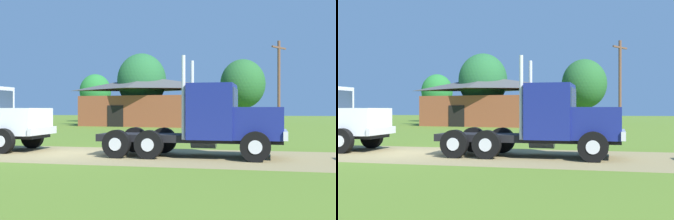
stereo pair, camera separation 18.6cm
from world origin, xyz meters
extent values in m
plane|color=#577524|center=(0.00, 0.00, 0.00)|extent=(200.00, 200.00, 0.00)
cube|color=#8F7E51|center=(0.00, 0.00, 0.00)|extent=(120.00, 6.01, 0.01)
cube|color=black|center=(4.87, 0.13, 0.72)|extent=(7.06, 1.60, 0.28)
cube|color=navy|center=(7.51, 0.09, 1.31)|extent=(1.78, 1.98, 1.18)
cube|color=silver|center=(8.44, 0.07, 0.90)|extent=(0.19, 2.15, 0.32)
cube|color=navy|center=(5.80, 0.11, 1.75)|extent=(1.70, 2.26, 2.05)
cube|color=#2D3D4C|center=(6.66, 0.10, 2.16)|extent=(0.07, 1.86, 0.90)
cylinder|color=silver|center=(4.86, 1.01, 2.25)|extent=(0.14, 0.14, 3.07)
cylinder|color=silver|center=(4.84, -0.76, 2.25)|extent=(0.14, 0.14, 3.07)
cylinder|color=silver|center=(5.32, 1.10, 0.50)|extent=(1.01, 0.54, 0.52)
cylinder|color=black|center=(7.44, 1.20, 0.53)|extent=(1.06, 0.32, 1.06)
cylinder|color=silver|center=(7.44, 1.36, 0.53)|extent=(0.48, 0.05, 0.48)
cylinder|color=black|center=(7.41, -1.03, 0.53)|extent=(1.06, 0.32, 1.06)
cylinder|color=silver|center=(7.40, -1.19, 0.53)|extent=(0.48, 0.05, 0.48)
cylinder|color=black|center=(2.36, 1.28, 0.53)|extent=(1.06, 0.32, 1.06)
cylinder|color=silver|center=(2.37, 1.44, 0.53)|extent=(0.48, 0.05, 0.48)
cylinder|color=black|center=(2.33, -0.95, 0.53)|extent=(1.06, 0.32, 1.06)
cylinder|color=silver|center=(2.33, -1.11, 0.53)|extent=(0.48, 0.05, 0.48)
cylinder|color=black|center=(3.61, 1.26, 0.53)|extent=(1.06, 0.32, 1.06)
cylinder|color=silver|center=(3.62, 1.42, 0.53)|extent=(0.48, 0.05, 0.48)
cylinder|color=black|center=(3.58, -0.97, 0.53)|extent=(1.06, 0.32, 1.06)
cylinder|color=silver|center=(3.58, -1.13, 0.53)|extent=(0.48, 0.05, 0.48)
cube|color=white|center=(-2.70, 0.70, 1.29)|extent=(2.07, 2.12, 1.16)
cube|color=silver|center=(-1.64, 0.72, 0.89)|extent=(0.20, 2.29, 0.32)
cube|color=#2D3D4C|center=(-3.70, 0.68, 2.20)|extent=(0.07, 1.99, 0.94)
cylinder|color=black|center=(-2.83, 1.89, 0.52)|extent=(1.04, 0.32, 1.04)
cylinder|color=silver|center=(-2.83, 2.05, 0.52)|extent=(0.47, 0.05, 0.47)
cylinder|color=black|center=(-2.79, -0.49, 0.52)|extent=(1.04, 0.32, 1.04)
cylinder|color=silver|center=(-2.78, -0.65, 0.52)|extent=(0.47, 0.05, 0.47)
cube|color=brown|center=(-4.87, 28.25, 1.61)|extent=(13.54, 8.14, 3.21)
pyramid|color=#4B4B4B|center=(-4.87, 28.25, 4.64)|extent=(14.21, 8.55, 1.43)
cube|color=black|center=(-7.20, 25.22, 1.10)|extent=(1.79, 0.29, 2.20)
cylinder|color=brown|center=(9.00, 22.28, 3.91)|extent=(0.26, 0.26, 7.81)
cube|color=brown|center=(9.00, 22.28, 7.21)|extent=(1.29, 1.93, 0.14)
cylinder|color=#513823|center=(-15.85, 40.76, 1.29)|extent=(0.44, 0.44, 2.57)
ellipsoid|color=#277731|center=(-15.85, 40.76, 4.36)|extent=(4.47, 4.47, 4.92)
cylinder|color=#513823|center=(-5.41, 28.77, 1.41)|extent=(0.44, 0.44, 2.83)
ellipsoid|color=#256231|center=(-5.41, 28.77, 4.98)|extent=(5.39, 5.39, 5.93)
cylinder|color=#513823|center=(5.22, 36.30, 1.36)|extent=(0.44, 0.44, 2.72)
ellipsoid|color=#265E2B|center=(5.22, 36.30, 4.90)|extent=(5.46, 5.46, 6.00)
camera|label=1|loc=(7.67, -15.82, 1.84)|focal=45.05mm
camera|label=2|loc=(7.85, -15.78, 1.84)|focal=45.05mm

